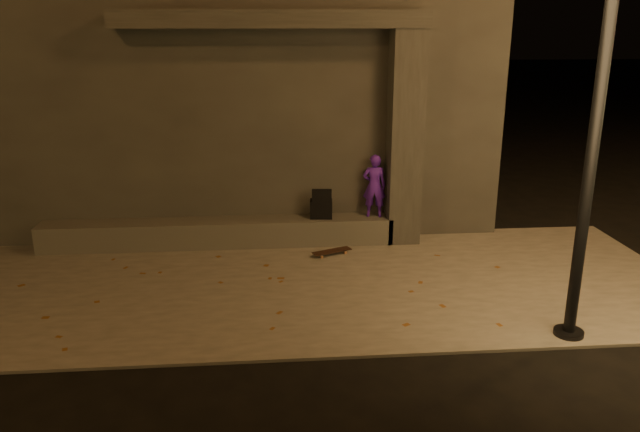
{
  "coord_description": "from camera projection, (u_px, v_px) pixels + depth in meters",
  "views": [
    {
      "loc": [
        -0.62,
        -6.54,
        3.71
      ],
      "look_at": [
        0.11,
        2.0,
        1.06
      ],
      "focal_mm": 35.0,
      "sensor_mm": 36.0,
      "label": 1
    }
  ],
  "objects": [
    {
      "name": "ground",
      "position": [
        325.0,
        352.0,
        7.37
      ],
      "size": [
        120.0,
        120.0,
        0.0
      ],
      "primitive_type": "plane",
      "color": "black",
      "rests_on": "ground"
    },
    {
      "name": "sidewalk",
      "position": [
        313.0,
        283.0,
        9.27
      ],
      "size": [
        11.0,
        4.4,
        0.04
      ],
      "primitive_type": "cube",
      "color": "#615B55",
      "rests_on": "ground"
    },
    {
      "name": "backpack",
      "position": [
        321.0,
        207.0,
        10.76
      ],
      "size": [
        0.4,
        0.28,
        0.54
      ],
      "rotation": [
        0.0,
        0.0,
        -0.1
      ],
      "color": "black",
      "rests_on": "ledge"
    },
    {
      "name": "column",
      "position": [
        405.0,
        139.0,
        10.54
      ],
      "size": [
        0.55,
        0.55,
        3.6
      ],
      "primitive_type": "cube",
      "color": "#393533",
      "rests_on": "sidewalk"
    },
    {
      "name": "building",
      "position": [
        247.0,
        80.0,
        12.7
      ],
      "size": [
        9.0,
        5.1,
        5.22
      ],
      "color": "#393533",
      "rests_on": "ground"
    },
    {
      "name": "skateboard",
      "position": [
        332.0,
        251.0,
        10.32
      ],
      "size": [
        0.69,
        0.42,
        0.07
      ],
      "rotation": [
        0.0,
        0.0,
        0.4
      ],
      "color": "black",
      "rests_on": "sidewalk"
    },
    {
      "name": "ledge",
      "position": [
        218.0,
        233.0,
        10.74
      ],
      "size": [
        6.0,
        0.55,
        0.45
      ],
      "primitive_type": "cube",
      "color": "#595651",
      "rests_on": "sidewalk"
    },
    {
      "name": "canopy",
      "position": [
        272.0,
        19.0,
        9.83
      ],
      "size": [
        5.0,
        0.7,
        0.28
      ],
      "primitive_type": "cube",
      "color": "#393533",
      "rests_on": "column"
    },
    {
      "name": "skateboarder",
      "position": [
        374.0,
        186.0,
        10.73
      ],
      "size": [
        0.44,
        0.33,
        1.1
      ],
      "primitive_type": "imported",
      "rotation": [
        0.0,
        0.0,
        2.98
      ],
      "color": "#531DBC",
      "rests_on": "ledge"
    }
  ]
}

